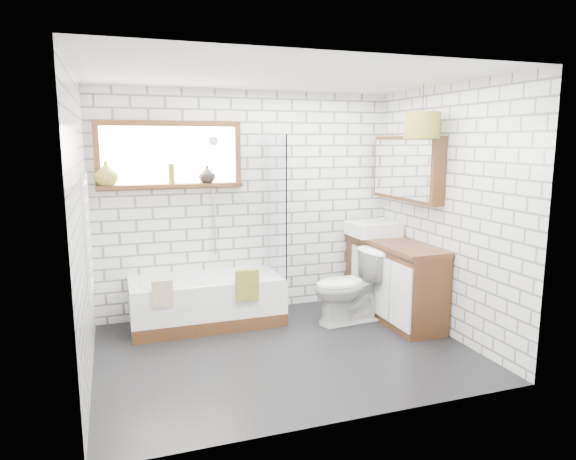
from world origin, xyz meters
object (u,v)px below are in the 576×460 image
object	(u,v)px
basin	(373,229)
vanity	(393,279)
pendant	(422,125)
toilet	(349,286)
bathtub	(207,301)

from	to	relation	value
basin	vanity	bearing A→B (deg)	-81.07
basin	pendant	size ratio (longest dim) A/B	1.54
toilet	pendant	size ratio (longest dim) A/B	2.31
vanity	bathtub	bearing A→B (deg)	168.37
bathtub	pendant	size ratio (longest dim) A/B	4.60
vanity	toilet	xyz separation A→B (m)	(-0.54, -0.02, -0.03)
vanity	pendant	world-z (taller)	pendant
basin	bathtub	bearing A→B (deg)	179.04
vanity	pendant	xyz separation A→B (m)	(-0.01, -0.45, 1.67)
bathtub	pendant	bearing A→B (deg)	-23.25
bathtub	pendant	distance (m)	2.86
toilet	pendant	distance (m)	1.83
vanity	toilet	world-z (taller)	vanity
basin	pendant	distance (m)	1.42
pendant	bathtub	bearing A→B (deg)	156.75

